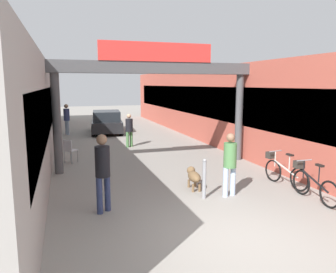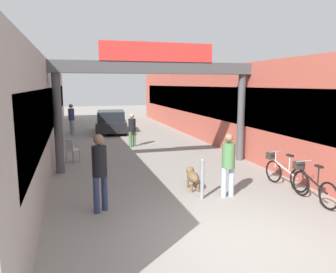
% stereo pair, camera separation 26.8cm
% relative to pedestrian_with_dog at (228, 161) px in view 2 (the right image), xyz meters
% --- Properties ---
extents(ground_plane, '(80.00, 80.00, 0.00)m').
position_rel_pedestrian_with_dog_xyz_m(ground_plane, '(-0.97, -2.31, -0.97)').
color(ground_plane, gray).
extents(storefront_left, '(3.00, 26.00, 3.76)m').
position_rel_pedestrian_with_dog_xyz_m(storefront_left, '(-6.06, 8.69, 0.91)').
color(storefront_left, '#9E9993').
rests_on(storefront_left, ground_plane).
extents(storefront_right, '(3.00, 26.00, 3.76)m').
position_rel_pedestrian_with_dog_xyz_m(storefront_right, '(4.12, 8.69, 0.91)').
color(storefront_right, '#B25142').
rests_on(storefront_right, ground_plane).
extents(arcade_sign_gateway, '(7.40, 0.47, 4.35)m').
position_rel_pedestrian_with_dog_xyz_m(arcade_sign_gateway, '(-0.97, 3.70, 2.14)').
color(arcade_sign_gateway, '#4C4C4F').
rests_on(arcade_sign_gateway, ground_plane).
extents(pedestrian_with_dog, '(0.40, 0.39, 1.69)m').
position_rel_pedestrian_with_dog_xyz_m(pedestrian_with_dog, '(0.00, 0.00, 0.00)').
color(pedestrian_with_dog, '#A5BFE0').
rests_on(pedestrian_with_dog, ground_plane).
extents(pedestrian_companion, '(0.47, 0.47, 1.83)m').
position_rel_pedestrian_with_dog_xyz_m(pedestrian_companion, '(-3.30, -0.10, 0.09)').
color(pedestrian_companion, navy).
rests_on(pedestrian_companion, ground_plane).
extents(pedestrian_carrying_crate, '(0.47, 0.47, 1.57)m').
position_rel_pedestrian_with_dog_xyz_m(pedestrian_carrying_crate, '(-1.19, 7.60, -0.08)').
color(pedestrian_carrying_crate, '#4C7F47').
rests_on(pedestrian_carrying_crate, ground_plane).
extents(pedestrian_elderly_walking, '(0.45, 0.45, 1.80)m').
position_rel_pedestrian_with_dog_xyz_m(pedestrian_elderly_walking, '(-3.93, 12.41, 0.07)').
color(pedestrian_elderly_walking, '#8C9EB2').
rests_on(pedestrian_elderly_walking, ground_plane).
extents(dog_on_leash, '(0.38, 0.82, 0.59)m').
position_rel_pedestrian_with_dog_xyz_m(dog_on_leash, '(-0.67, 0.86, -0.60)').
color(dog_on_leash, brown).
rests_on(dog_on_leash, ground_plane).
extents(bicycle_black_nearest, '(0.46, 1.69, 0.98)m').
position_rel_pedestrian_with_dog_xyz_m(bicycle_black_nearest, '(1.90, -0.87, -0.53)').
color(bicycle_black_nearest, black).
rests_on(bicycle_black_nearest, ground_plane).
extents(bicycle_silver_second, '(0.46, 1.68, 0.98)m').
position_rel_pedestrian_with_dog_xyz_m(bicycle_silver_second, '(1.96, 0.38, -0.53)').
color(bicycle_silver_second, black).
rests_on(bicycle_silver_second, ground_plane).
extents(bollard_post_metal, '(0.10, 0.10, 1.06)m').
position_rel_pedestrian_with_dog_xyz_m(bollard_post_metal, '(-0.71, 0.03, -0.43)').
color(bollard_post_metal, gray).
rests_on(bollard_post_metal, ground_plane).
extents(cafe_chair_aluminium_nearer, '(0.56, 0.56, 0.89)m').
position_rel_pedestrian_with_dog_xyz_m(cafe_chair_aluminium_nearer, '(-3.95, 5.15, -0.43)').
color(cafe_chair_aluminium_nearer, gray).
rests_on(cafe_chair_aluminium_nearer, ground_plane).
extents(parked_car_black, '(2.14, 4.16, 1.33)m').
position_rel_pedestrian_with_dog_xyz_m(parked_car_black, '(-1.60, 12.66, -0.32)').
color(parked_car_black, black).
rests_on(parked_car_black, ground_plane).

